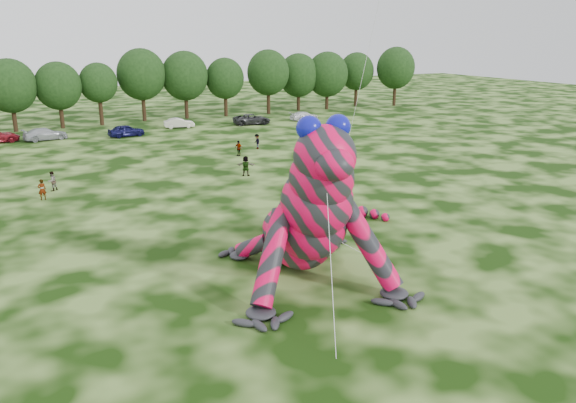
# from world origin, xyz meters

# --- Properties ---
(ground) EXTENTS (240.00, 240.00, 0.00)m
(ground) POSITION_xyz_m (0.00, 0.00, 0.00)
(ground) COLOR #16330A
(ground) RESTS_ON ground
(inflatable_gecko) EXTENTS (17.99, 20.30, 8.98)m
(inflatable_gecko) POSITION_xyz_m (2.18, 0.64, 4.49)
(inflatable_gecko) COLOR #EE0647
(inflatable_gecko) RESTS_ON ground
(tree_7) EXTENTS (6.68, 6.01, 9.48)m
(tree_7) POSITION_xyz_m (-10.08, 56.80, 4.74)
(tree_7) COLOR black
(tree_7) RESTS_ON ground
(tree_8) EXTENTS (6.14, 5.53, 8.94)m
(tree_8) POSITION_xyz_m (-4.22, 56.99, 4.47)
(tree_8) COLOR black
(tree_8) RESTS_ON ground
(tree_9) EXTENTS (5.27, 4.74, 8.68)m
(tree_9) POSITION_xyz_m (1.06, 57.35, 4.34)
(tree_9) COLOR black
(tree_9) RESTS_ON ground
(tree_10) EXTENTS (7.09, 6.38, 10.50)m
(tree_10) POSITION_xyz_m (7.40, 58.58, 5.25)
(tree_10) COLOR black
(tree_10) RESTS_ON ground
(tree_11) EXTENTS (7.01, 6.31, 10.07)m
(tree_11) POSITION_xyz_m (13.79, 58.20, 5.03)
(tree_11) COLOR black
(tree_11) RESTS_ON ground
(tree_12) EXTENTS (5.99, 5.39, 8.97)m
(tree_12) POSITION_xyz_m (20.01, 57.74, 4.49)
(tree_12) COLOR black
(tree_12) RESTS_ON ground
(tree_13) EXTENTS (6.83, 6.15, 10.13)m
(tree_13) POSITION_xyz_m (27.13, 57.13, 5.06)
(tree_13) COLOR black
(tree_13) RESTS_ON ground
(tree_14) EXTENTS (6.82, 6.14, 9.40)m
(tree_14) POSITION_xyz_m (33.46, 58.72, 4.70)
(tree_14) COLOR black
(tree_14) RESTS_ON ground
(tree_15) EXTENTS (7.17, 6.45, 9.63)m
(tree_15) POSITION_xyz_m (38.47, 57.77, 4.82)
(tree_15) COLOR black
(tree_15) RESTS_ON ground
(tree_16) EXTENTS (6.26, 5.63, 9.37)m
(tree_16) POSITION_xyz_m (45.45, 59.37, 4.69)
(tree_16) COLOR black
(tree_16) RESTS_ON ground
(tree_17) EXTENTS (6.98, 6.28, 10.30)m
(tree_17) POSITION_xyz_m (51.95, 56.66, 5.15)
(tree_17) COLOR black
(tree_17) RESTS_ON ground
(car_3) EXTENTS (5.40, 2.95, 1.48)m
(car_3) POSITION_xyz_m (-7.09, 48.27, 0.74)
(car_3) COLOR #A7ABB0
(car_3) RESTS_ON ground
(car_4) EXTENTS (4.62, 2.29, 1.52)m
(car_4) POSITION_xyz_m (2.19, 46.23, 0.76)
(car_4) COLOR #101145
(car_4) RESTS_ON ground
(car_5) EXTENTS (4.24, 1.97, 1.34)m
(car_5) POSITION_xyz_m (10.11, 49.89, 0.67)
(car_5) COLOR silver
(car_5) RESTS_ON ground
(car_6) EXTENTS (5.62, 3.13, 1.49)m
(car_6) POSITION_xyz_m (20.26, 48.10, 0.74)
(car_6) COLOR #29292B
(car_6) RESTS_ON ground
(car_7) EXTENTS (4.57, 2.08, 1.30)m
(car_7) POSITION_xyz_m (28.79, 48.15, 0.65)
(car_7) COLOR white
(car_7) RESTS_ON ground
(spectator_0) EXTENTS (0.64, 0.46, 1.65)m
(spectator_0) POSITION_xyz_m (-9.51, 20.66, 0.83)
(spectator_0) COLOR gray
(spectator_0) RESTS_ON ground
(spectator_3) EXTENTS (0.81, 1.04, 1.64)m
(spectator_3) POSITION_xyz_m (10.39, 29.01, 0.82)
(spectator_3) COLOR gray
(spectator_3) RESTS_ON ground
(spectator_1) EXTENTS (1.01, 0.97, 1.64)m
(spectator_1) POSITION_xyz_m (-8.57, 23.14, 0.82)
(spectator_1) COLOR gray
(spectator_1) RESTS_ON ground
(spectator_5) EXTENTS (1.74, 1.34, 1.84)m
(spectator_5) POSITION_xyz_m (7.66, 20.60, 0.92)
(spectator_5) COLOR gray
(spectator_5) RESTS_ON ground
(spectator_2) EXTENTS (0.66, 1.11, 1.68)m
(spectator_2) POSITION_xyz_m (13.66, 31.55, 0.84)
(spectator_2) COLOR gray
(spectator_2) RESTS_ON ground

